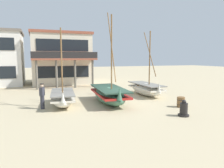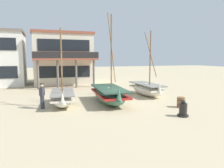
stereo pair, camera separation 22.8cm
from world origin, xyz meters
TOP-DOWN VIEW (x-y plane):
  - ground_plane at (0.00, 0.00)m, footprint 120.00×120.00m
  - fishing_boat_near_left at (-0.27, 0.85)m, footprint 2.21×5.14m
  - fishing_boat_centre_large at (3.87, 2.73)m, footprint 1.56×4.44m
  - fishing_boat_far_right at (-3.60, 1.29)m, footprint 1.93×4.10m
  - fisherman_by_hull at (-4.97, 0.73)m, footprint 0.36×0.42m
  - capstan_winch at (2.63, -3.84)m, footprint 0.63×0.63m
  - wooden_barrel at (3.91, -1.99)m, footprint 0.56×0.56m
  - harbor_building_main at (-2.24, 14.21)m, footprint 7.34×8.00m

SIDE VIEW (x-z plane):
  - ground_plane at x=0.00m, z-range 0.00..0.00m
  - wooden_barrel at x=3.91m, z-range 0.00..0.70m
  - capstan_winch at x=2.63m, z-range -0.10..0.86m
  - fishing_boat_far_right at x=-3.60m, z-range -2.09..3.21m
  - fishing_boat_centre_large at x=3.87m, z-range -2.19..3.39m
  - fishing_boat_near_left at x=-0.27m, z-range -2.64..3.94m
  - fisherman_by_hull at x=-4.97m, z-range -0.01..1.68m
  - harbor_building_main at x=-2.24m, z-range 0.01..6.47m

